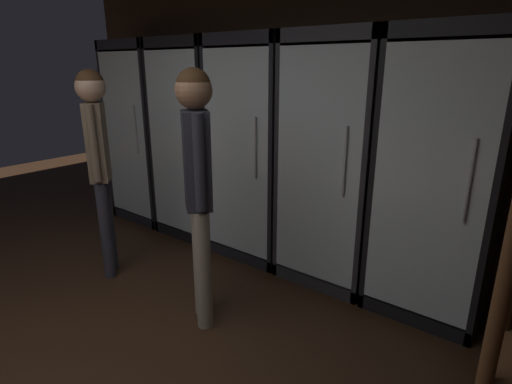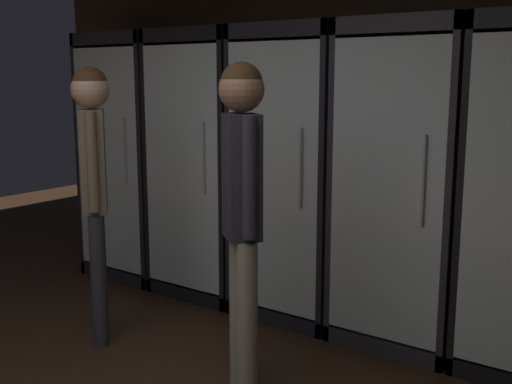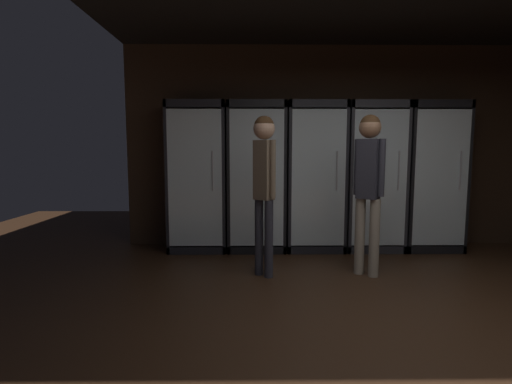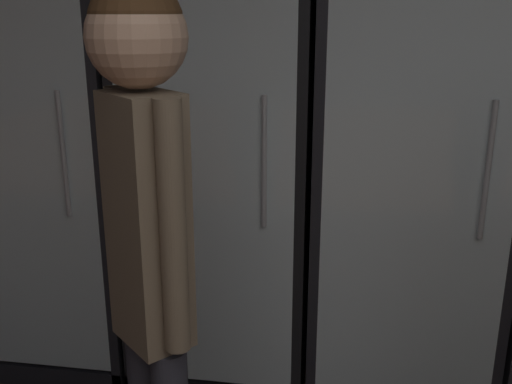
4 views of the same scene
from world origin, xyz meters
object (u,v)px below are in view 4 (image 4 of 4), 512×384
at_px(cooler_far_left, 54,162).
at_px(cooler_left, 223,168).
at_px(cooler_center, 409,176).
at_px(shopper_far, 148,231).

bearing_deg(cooler_far_left, cooler_left, -0.03).
height_order(cooler_left, cooler_center, same).
bearing_deg(cooler_center, cooler_far_left, 179.96).
relative_size(cooler_far_left, shopper_far, 1.16).
relative_size(cooler_far_left, cooler_left, 1.00).
height_order(cooler_far_left, cooler_center, same).
height_order(cooler_far_left, cooler_left, same).
relative_size(cooler_left, cooler_center, 1.00).
bearing_deg(shopper_far, cooler_left, 93.20).
bearing_deg(cooler_left, cooler_center, -0.05).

